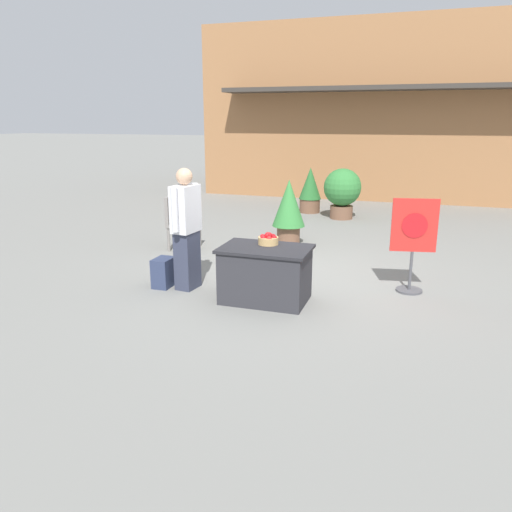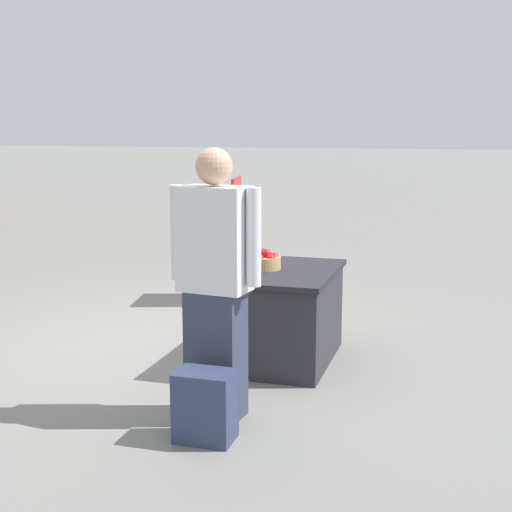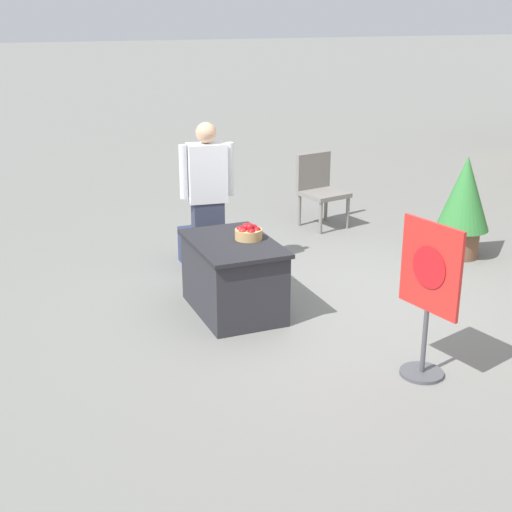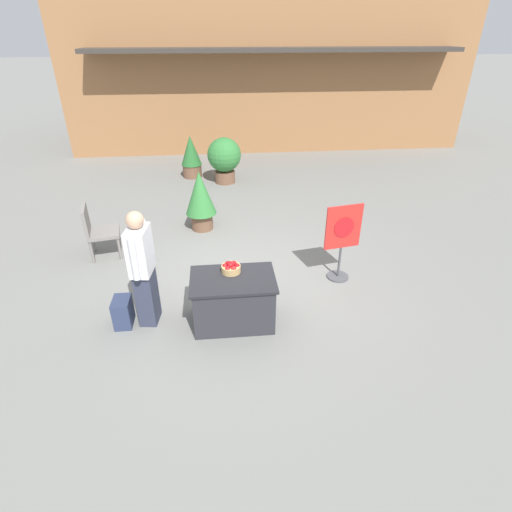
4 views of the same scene
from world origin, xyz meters
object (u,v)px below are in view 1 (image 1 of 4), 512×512
Objects in this scene: display_table at (265,274)px; person_visitor at (186,228)px; apple_basket at (268,239)px; potted_plant_far_right at (342,190)px; backpack at (164,272)px; potted_plant_near_right at (289,208)px; patio_chair at (178,219)px; potted_plant_near_left at (310,189)px; poster_board at (413,241)px.

person_visitor is (-1.20, 0.14, 0.50)m from display_table.
potted_plant_far_right is (0.09, 5.80, -0.11)m from apple_basket.
apple_basket is 0.64× the size of backpack.
potted_plant_near_right reaches higher than display_table.
apple_basket is 3.06m from patio_chair.
patio_chair is 0.86× the size of potted_plant_near_left.
person_visitor is at bearing -178.94° from apple_basket.
patio_chair reaches higher than display_table.
potted_plant_near_right is at bearing -101.41° from potted_plant_far_right.
apple_basket is at bearing 2.93° from backpack.
potted_plant_near_left reaches higher than apple_basket.
person_visitor is at bearing -93.31° from potted_plant_near_left.
potted_plant_far_right is 1.05× the size of potted_plant_near_left.
apple_basket is at bearing -80.59° from potted_plant_near_right.
backpack is 0.32× the size of poster_board.
poster_board is at bearing -42.74° from potted_plant_near_right.
potted_plant_far_right reaches higher than potted_plant_near_left.
apple_basket is 0.22× the size of potted_plant_far_right.
person_visitor is at bearing -103.20° from potted_plant_near_right.
person_visitor is 4.05× the size of backpack.
person_visitor is at bearing -85.21° from poster_board.
backpack is at bearing -85.88° from poster_board.
poster_board is at bearing 28.38° from display_table.
potted_plant_near_right reaches higher than backpack.
potted_plant_near_left is at bearing 83.57° from backpack.
patio_chair is 2.09m from potted_plant_near_right.
poster_board is 1.06× the size of potted_plant_near_right.
potted_plant_near_right is (-0.49, 2.95, -0.11)m from apple_basket.
display_table is at bearing 0.00° from person_visitor.
apple_basket is 0.22× the size of potted_plant_near_right.
display_table is at bearing -53.81° from patio_chair.
potted_plant_far_right is at bearing -31.78° from potted_plant_near_left.
potted_plant_far_right is 2.91m from potted_plant_near_right.
person_visitor is 1.37× the size of potted_plant_near_right.
potted_plant_near_right is at bearing 16.64° from patio_chair.
patio_chair is (-2.34, 2.13, 0.19)m from display_table.
poster_board is (3.37, 0.89, 0.52)m from backpack.
patio_chair is at bearing 137.64° from display_table.
person_visitor reaches higher than potted_plant_far_right.
potted_plant_near_right is (1.05, 3.03, 0.48)m from backpack.
patio_chair is (-2.33, 1.97, -0.25)m from apple_basket.
display_table is at bearing -82.74° from potted_plant_near_left.
apple_basket is 1.65m from backpack.
poster_board is at bearing 23.96° from apple_basket.
person_visitor is 1.42× the size of potted_plant_far_right.
person_visitor reaches higher than potted_plant_near_right.
potted_plant_near_right is 1.08× the size of potted_plant_near_left.
display_table is 1.02× the size of potted_plant_near_left.
backpack is 0.37× the size of potted_plant_near_left.
potted_plant_near_right is at bearing 99.18° from display_table.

